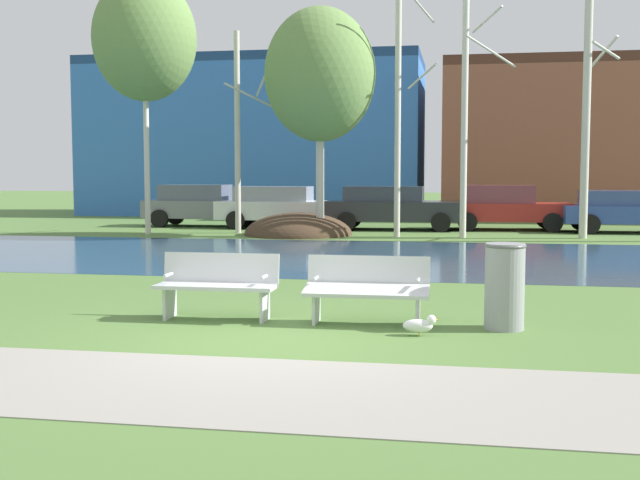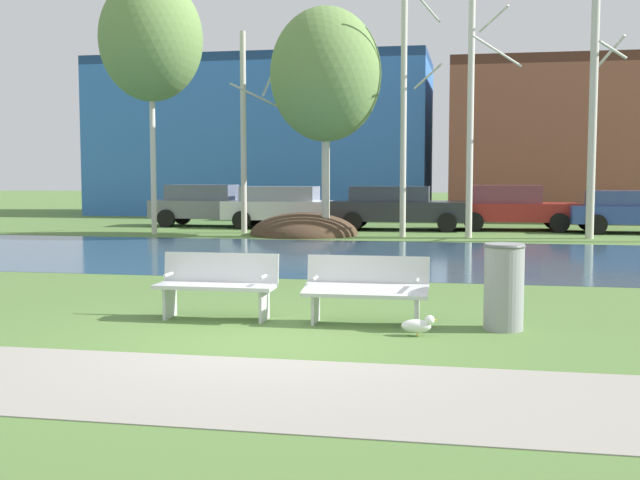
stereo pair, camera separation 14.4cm
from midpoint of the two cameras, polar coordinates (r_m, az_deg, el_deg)
The scene contains 20 objects.
ground_plane at distance 19.07m, azimuth 3.27°, elevation -1.03°, with size 120.00×120.00×0.00m, color #517538.
paved_path_strip at distance 7.42m, azimuth -8.11°, elevation -10.40°, with size 60.00×2.30×0.01m, color gray.
river_band at distance 18.55m, azimuth 3.08°, elevation -1.18°, with size 80.00×8.35×0.01m, color #33516B.
soil_mound at distance 25.01m, azimuth -1.73°, elevation 0.38°, with size 3.40×3.56×1.40m, color #423021.
bench_left at distance 10.69m, azimuth -7.75°, elevation -3.14°, with size 1.60×0.58×0.87m.
bench_right at distance 10.26m, azimuth 2.98°, elevation -3.44°, with size 1.60×0.58×0.87m.
trash_bin at distance 10.15m, azimuth 12.70°, elevation -3.17°, with size 0.52×0.52×1.08m.
seagull at distance 9.63m, azimuth 6.74°, elevation -6.07°, with size 0.44×0.16×0.26m.
birch_far_left at distance 26.09m, azimuth -12.62°, elevation 13.88°, with size 3.22×3.22×8.05m.
birch_left at distance 25.79m, azimuth -6.00°, elevation 7.86°, with size 1.58×2.70×6.43m.
birch_center_left at distance 24.49m, azimuth -0.17°, elevation 11.75°, with size 3.36×3.36×6.93m.
birch_center at distance 24.36m, azimuth 5.51°, elevation 10.67°, with size 1.25×2.23×8.73m.
birch_center_right at distance 24.31m, azimuth 10.25°, elevation 10.12°, with size 1.56×2.52×8.26m.
birch_right at distance 24.84m, azimuth 18.43°, elevation 8.76°, with size 1.02×1.72×7.35m.
parked_van_nearest_grey at distance 29.25m, azimuth -8.60°, elevation 2.53°, with size 4.28×2.00×1.52m.
parked_sedan_second_white at distance 27.99m, azimuth -2.94°, elevation 2.45°, with size 4.67×2.05×1.47m.
parked_hatch_third_dark at distance 27.28m, azimuth 5.03°, elevation 2.39°, with size 4.77×2.10×1.49m.
parked_wagon_fourth_red at distance 27.80m, azimuth 12.96°, elevation 2.35°, with size 4.19×2.17×1.52m.
parked_suv_fifth_blue at distance 27.64m, azimuth 21.09°, elevation 2.01°, with size 4.40×2.07×1.37m.
building_blue_store at distance 37.86m, azimuth -4.68°, elevation 7.31°, with size 15.45×6.33×7.17m.
Camera 1 is at (2.19, -8.85, 1.95)m, focal length 44.64 mm.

